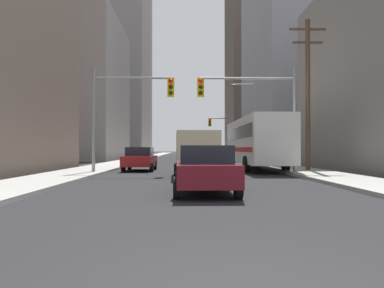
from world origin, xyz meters
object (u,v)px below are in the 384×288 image
city_bus (256,141)px  sedan_red (140,159)px  sedan_maroon (205,169)px  sedan_blue (192,156)px  cargo_van_beige (196,151)px  traffic_signal_far_right (222,129)px  traffic_signal_near_left (129,101)px  traffic_signal_near_right (251,101)px

city_bus → sedan_red: bearing=-171.6°
city_bus → sedan_maroon: size_ratio=2.73×
city_bus → sedan_blue: (-4.17, 9.50, -1.16)m
sedan_red → sedan_blue: 11.21m
city_bus → sedan_blue: city_bus is taller
city_bus → cargo_van_beige: (-4.26, -6.45, -0.64)m
sedan_maroon → traffic_signal_far_right: bearing=83.9°
sedan_maroon → traffic_signal_near_left: bearing=111.2°
cargo_van_beige → traffic_signal_far_right: bearing=82.2°
sedan_maroon → traffic_signal_far_right: size_ratio=0.70×
sedan_maroon → sedan_blue: size_ratio=1.00×
cargo_van_beige → sedan_red: (-3.47, 5.31, -0.52)m
traffic_signal_far_right → city_bus: bearing=-90.0°
sedan_blue → traffic_signal_near_right: size_ratio=0.70×
city_bus → traffic_signal_near_left: size_ratio=1.92×
cargo_van_beige → sedan_maroon: (0.08, -7.77, -0.52)m
sedan_blue → traffic_signal_far_right: size_ratio=0.70×
city_bus → traffic_signal_near_right: 5.13m
cargo_van_beige → traffic_signal_near_left: size_ratio=0.88×
sedan_red → sedan_blue: bearing=71.5°
traffic_signal_near_left → traffic_signal_far_right: size_ratio=1.00×
city_bus → sedan_blue: size_ratio=2.73×
sedan_blue → traffic_signal_near_right: 14.74m
city_bus → sedan_maroon: bearing=-106.4°
cargo_van_beige → city_bus: bearing=56.6°
traffic_signal_near_right → traffic_signal_near_left: bearing=-180.0°
sedan_maroon → traffic_signal_near_right: (3.10, 9.71, 3.35)m
sedan_blue → city_bus: bearing=-66.3°
cargo_van_beige → sedan_red: cargo_van_beige is taller
sedan_blue → traffic_signal_near_right: bearing=-77.5°
traffic_signal_near_right → sedan_red: bearing=153.1°
cargo_van_beige → traffic_signal_far_right: 31.58m
sedan_maroon → traffic_signal_far_right: traffic_signal_far_right is taller
city_bus → sedan_red: (-7.73, -1.14, -1.16)m
sedan_maroon → traffic_signal_near_left: traffic_signal_near_left is taller
cargo_van_beige → traffic_signal_near_right: size_ratio=0.88×
sedan_red → traffic_signal_far_right: 27.19m
traffic_signal_near_right → city_bus: bearing=76.6°
cargo_van_beige → traffic_signal_far_right: (4.27, 31.17, 2.73)m
cargo_van_beige → sedan_maroon: bearing=-89.4°
cargo_van_beige → sedan_blue: cargo_van_beige is taller
city_bus → sedan_maroon: 14.87m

